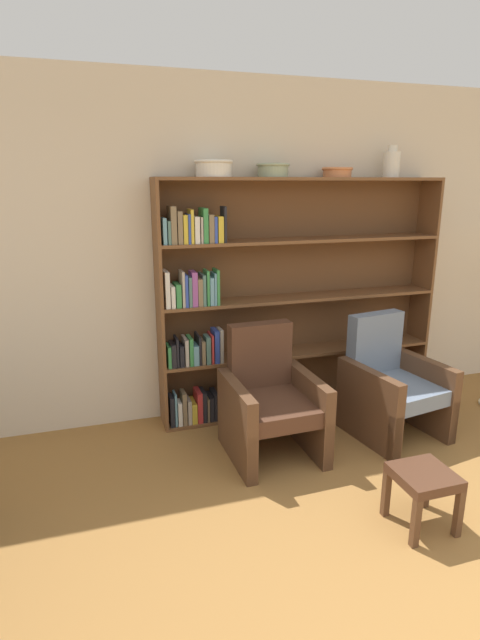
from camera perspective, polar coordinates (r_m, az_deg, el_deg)
wall_back at (r=4.30m, az=3.87°, el=7.83°), size 12.00×0.06×2.75m
bookshelf at (r=4.21m, az=3.99°, el=1.93°), size 2.43×0.30×1.98m
bowl_brass at (r=3.91m, az=-3.04°, el=17.01°), size 0.30×0.30×0.12m
bowl_terracotta at (r=4.05m, az=3.80°, el=16.81°), size 0.26×0.26×0.10m
bowl_cream at (r=4.28m, az=11.05°, el=16.31°), size 0.25×0.25×0.08m
vase_tall at (r=4.54m, az=16.95°, el=16.73°), size 0.13×0.13×0.26m
armchair_leather at (r=3.71m, az=3.45°, el=-9.28°), size 0.66×0.69×0.93m
armchair_cushioned at (r=4.16m, az=16.86°, el=-7.14°), size 0.74×0.77×0.93m
footstool at (r=3.19m, az=20.23°, el=-17.04°), size 0.32×0.32×0.35m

